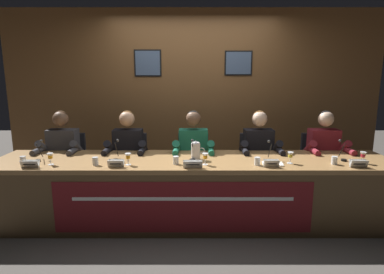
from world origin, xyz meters
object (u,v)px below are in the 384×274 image
object	(u,v)px
juice_glass_far_right	(361,155)
document_stack_right	(271,164)
panelist_far_right	(324,152)
microphone_right	(269,154)
chair_far_right	(316,168)
water_cup_far_right	(333,161)
water_cup_left	(94,162)
water_cup_far_left	(21,161)
microphone_left	(115,153)
chair_left	(130,169)
juice_glass_center	(204,157)
chair_right	(254,169)
microphone_far_left	(37,154)
juice_glass_far_left	(49,157)
water_cup_right	(256,162)
chair_center	(192,169)
juice_glass_left	(126,157)
chair_far_left	(67,169)
juice_glass_right	(289,155)
panelist_far_left	(59,152)
nameplate_center	(191,164)
nameplate_left	(114,164)
panelist_right	(258,152)
nameplate_right	(270,163)
microphone_far_right	(341,153)
nameplate_far_right	(357,163)
microphone_center	(191,153)
panelist_left	(126,152)
water_pitcher_central	(194,151)
water_cup_center	(174,161)
conference_table	(192,181)

from	to	relation	value
juice_glass_far_right	document_stack_right	distance (m)	0.96
panelist_far_right	juice_glass_far_right	xyz separation A→B (m)	(0.14, -0.60, 0.11)
microphone_right	chair_far_right	size ratio (longest dim) A/B	0.24
water_cup_far_right	water_cup_left	bearing A→B (deg)	-179.26
water_cup_far_left	juice_glass_far_right	xyz separation A→B (m)	(3.58, 0.03, 0.05)
microphone_left	chair_left	bearing A→B (deg)	87.90
microphone_left	panelist_far_right	distance (m)	2.54
juice_glass_center	chair_right	distance (m)	1.17
microphone_far_left	juice_glass_far_left	bearing A→B (deg)	-40.03
chair_right	water_cup_right	distance (m)	0.94
juice_glass_far_left	water_cup_far_right	world-z (taller)	juice_glass_far_left
chair_center	juice_glass_left	bearing A→B (deg)	-128.48
chair_far_left	panelist_far_right	world-z (taller)	panelist_far_right
microphone_left	juice_glass_right	distance (m)	1.88
panelist_far_left	water_cup_left	size ratio (longest dim) A/B	14.26
juice_glass_center	water_cup_far_left	bearing A→B (deg)	179.27
chair_left	nameplate_center	xyz separation A→B (m)	(0.82, -0.97, 0.34)
chair_left	nameplate_left	bearing A→B (deg)	-87.77
panelist_right	nameplate_right	size ratio (longest dim) A/B	7.90
chair_right	microphone_far_right	bearing A→B (deg)	-39.26
water_cup_left	nameplate_far_right	size ratio (longest dim) A/B	0.49
water_cup_far_right	document_stack_right	xyz separation A→B (m)	(-0.64, 0.00, -0.03)
nameplate_far_right	microphone_far_right	bearing A→B (deg)	97.09
panelist_right	microphone_far_right	bearing A→B (deg)	-29.81
water_cup_far_left	water_cup_right	xyz separation A→B (m)	(2.45, -0.04, 0.00)
chair_far_left	microphone_center	world-z (taller)	microphone_center
microphone_left	chair_far_right	world-z (taller)	microphone_left
nameplate_far_right	document_stack_right	bearing A→B (deg)	172.33
chair_center	microphone_far_right	xyz separation A→B (m)	(1.64, -0.66, 0.37)
water_cup_left	chair_center	distance (m)	1.38
document_stack_right	nameplate_far_right	bearing A→B (deg)	-7.67
panelist_left	nameplate_far_right	world-z (taller)	panelist_left
microphone_far_left	panelist_far_right	bearing A→B (deg)	8.25
water_cup_left	water_cup_far_right	distance (m)	2.49
panelist_right	chair_far_right	xyz separation A→B (m)	(0.82, 0.20, -0.28)
water_cup_left	microphone_right	world-z (taller)	microphone_right
water_cup_left	water_pitcher_central	size ratio (longest dim) A/B	0.40
panelist_right	microphone_left	bearing A→B (deg)	-164.72
microphone_left	nameplate_far_right	world-z (taller)	microphone_left
juice_glass_right	water_pitcher_central	xyz separation A→B (m)	(-1.00, 0.17, 0.01)
chair_far_left	water_cup_center	distance (m)	1.71
nameplate_left	microphone_center	xyz separation A→B (m)	(0.78, 0.29, 0.03)
juice_glass_right	chair_center	bearing A→B (deg)	141.99
conference_table	microphone_left	world-z (taller)	microphone_left
chair_far_left	juice_glass_far_right	bearing A→B (deg)	-13.01
microphone_center	microphone_right	size ratio (longest dim) A/B	1.00
chair_left	nameplate_center	world-z (taller)	chair_left
chair_far_left	nameplate_far_right	bearing A→B (deg)	-15.89
chair_far_left	nameplate_left	size ratio (longest dim) A/B	5.43
juice_glass_far_left	juice_glass_left	xyz separation A→B (m)	(0.81, -0.01, 0.00)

